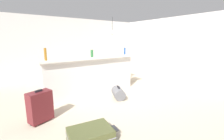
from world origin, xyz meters
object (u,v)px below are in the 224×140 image
suitcase_upright_maroon (40,106)px  duffel_bag_grey (118,93)px  bottle_amber (45,54)px  bottle_green (92,54)px  suitcase_flat_olive (91,135)px  dining_chair_near_partition (122,69)px  bottle_blue (125,51)px  grocery_bag (117,52)px  pendant_lamp (112,32)px  dining_table (115,63)px

suitcase_upright_maroon → duffel_bag_grey: bearing=3.1°
bottle_amber → bottle_green: bearing=-1.2°
suitcase_upright_maroon → suitcase_flat_olive: bearing=-64.9°
dining_chair_near_partition → suitcase_upright_maroon: bearing=-155.9°
bottle_blue → grocery_bag: bottle_blue is taller
bottle_green → grocery_bag: 0.88m
bottle_amber → bottle_green: size_ratio=1.44×
bottle_amber → bottle_blue: 2.53m
grocery_bag → suitcase_flat_olive: bearing=-135.7°
bottle_green → suitcase_flat_olive: bottle_green is taller
bottle_green → duffel_bag_grey: (0.44, -0.68, -1.08)m
duffel_bag_grey → suitcase_flat_olive: bearing=-140.8°
bottle_green → pendant_lamp: (1.60, 1.25, 0.69)m
dining_table → pendant_lamp: pendant_lamp is taller
grocery_bag → dining_chair_near_partition: 1.21m
dining_table → dining_chair_near_partition: dining_chair_near_partition is taller
dining_chair_near_partition → pendant_lamp: bearing=90.6°
pendant_lamp → suitcase_flat_olive: 4.51m
grocery_bag → bottle_blue: bearing=13.8°
grocery_bag → dining_table: bearing=56.5°
bottle_green → bottle_blue: 1.29m
grocery_bag → dining_table: grocery_bag is taller
bottle_green → dining_table: (1.68, 1.20, -0.58)m
bottle_blue → suitcase_upright_maroon: 3.15m
grocery_bag → pendant_lamp: (0.71, 1.26, 0.69)m
bottle_blue → dining_chair_near_partition: bearing=60.3°
bottle_amber → suitcase_flat_olive: (0.17, -1.93, -1.16)m
bottle_blue → pendant_lamp: size_ratio=0.34×
suitcase_upright_maroon → bottle_blue: bearing=17.0°
bottle_green → bottle_amber: bearing=178.8°
bottle_blue → suitcase_flat_olive: bearing=-139.7°
bottle_green → dining_chair_near_partition: 1.87m
bottle_amber → pendant_lamp: pendant_lamp is taller
grocery_bag → duffel_bag_grey: (-0.44, -0.67, -1.08)m
pendant_lamp → suitcase_upright_maroon: (-3.19, -2.04, -1.59)m
pendant_lamp → duffel_bag_grey: size_ratio=1.24×
bottle_amber → suitcase_flat_olive: 2.26m
bottle_amber → suitcase_upright_maroon: size_ratio=0.45×
bottle_amber → pendant_lamp: 3.16m
grocery_bag → pendant_lamp: bearing=60.5°
dining_chair_near_partition → duffel_bag_grey: (-1.16, -1.32, -0.36)m
bottle_blue → dining_chair_near_partition: size_ratio=0.25×
dining_table → duffel_bag_grey: size_ratio=1.97×
bottle_amber → dining_table: bearing=21.8°
bottle_green → bottle_blue: size_ratio=0.89×
bottle_blue → dining_chair_near_partition: 0.96m
suitcase_upright_maroon → bottle_green: bearing=26.3°
bottle_green → pendant_lamp: size_ratio=0.30×
suitcase_flat_olive → dining_table: bearing=48.5°
grocery_bag → suitcase_flat_olive: grocery_bag is taller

